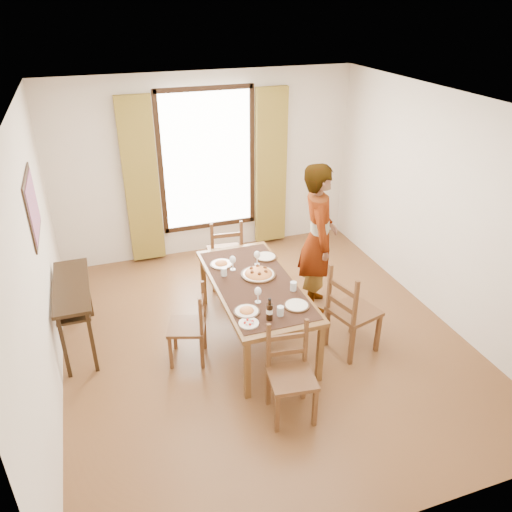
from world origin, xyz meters
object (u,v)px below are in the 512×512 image
object	(u,v)px
pasta_platter	(259,272)
dining_table	(255,288)
console_table	(73,294)
man	(318,239)

from	to	relation	value
pasta_platter	dining_table	bearing A→B (deg)	-122.37
console_table	pasta_platter	size ratio (longest dim) A/B	3.00
console_table	man	xyz separation A→B (m)	(2.91, -0.13, 0.27)
dining_table	pasta_platter	world-z (taller)	pasta_platter
man	pasta_platter	distance (m)	0.93
man	pasta_platter	xyz separation A→B (m)	(-0.87, -0.28, -0.15)
dining_table	man	distance (m)	1.08
dining_table	man	bearing A→B (deg)	23.51
dining_table	man	world-z (taller)	man
man	pasta_platter	bearing A→B (deg)	126.22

